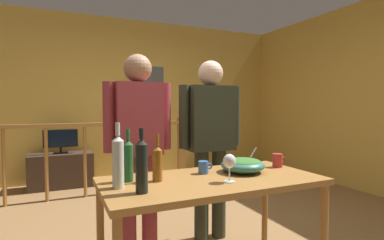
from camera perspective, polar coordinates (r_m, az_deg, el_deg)
The scene contains 18 objects.
ground_plane at distance 3.03m, azimuth -0.56°, elevation -21.15°, with size 7.49×7.49×0.00m, color olive.
back_wall at distance 5.35m, azimuth -12.35°, elevation 4.05°, with size 5.76×0.10×2.70m, color gold.
side_wall_right at distance 5.21m, azimuth 25.80°, elevation 3.86°, with size 0.10×4.04×2.70m, color gold.
framed_picture at distance 5.39m, azimuth -8.31°, elevation 6.19°, with size 0.56×0.03×0.73m, color #515757.
stair_railing at distance 4.29m, azimuth -16.59°, elevation -5.14°, with size 3.34×0.10×1.04m.
tv_console at distance 4.98m, azimuth -23.55°, elevation -8.72°, with size 0.90×0.40×0.51m, color #38281E.
flat_screen_tv at distance 4.87m, azimuth -23.65°, elevation -3.36°, with size 0.48×0.12×0.36m.
serving_table at distance 2.07m, azimuth 3.86°, elevation -12.90°, with size 1.46×0.71×0.74m.
salad_bowl at distance 2.24m, azimuth 9.59°, elevation -8.29°, with size 0.32×0.32×0.18m.
wine_glass at distance 1.94m, azimuth 7.11°, elevation -7.95°, with size 0.08×0.08×0.18m.
wine_bottle_amber at distance 1.96m, azimuth -6.59°, elevation -7.99°, with size 0.06×0.06×0.31m.
wine_bottle_clear at distance 1.83m, azimuth -13.85°, elevation -7.52°, with size 0.07×0.07×0.39m.
wine_bottle_dark at distance 1.71m, azimuth -9.52°, elevation -8.43°, with size 0.07×0.07×0.36m.
wine_bottle_green at distance 1.98m, azimuth -12.02°, elevation -7.39°, with size 0.06×0.06×0.34m.
mug_red at distance 2.49m, azimuth 15.94°, elevation -7.36°, with size 0.11×0.08×0.11m.
mug_blue at distance 2.17m, azimuth 2.22°, elevation -8.94°, with size 0.11×0.07×0.09m.
person_standing_left at distance 2.51m, azimuth -10.13°, elevation -3.23°, with size 0.56×0.23×1.64m.
person_standing_right at distance 2.75m, azimuth 3.51°, elevation -2.60°, with size 0.62×0.23×1.63m.
Camera 1 is at (-1.12, -2.53, 1.23)m, focal length 28.13 mm.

